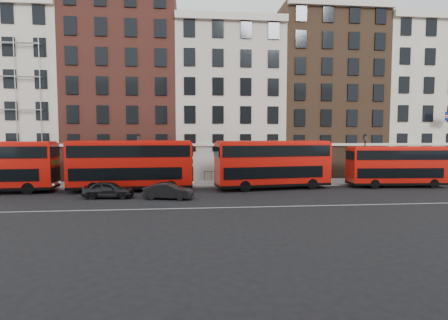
{
  "coord_description": "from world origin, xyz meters",
  "views": [
    {
      "loc": [
        -4.9,
        -27.05,
        5.25
      ],
      "look_at": [
        -1.71,
        5.0,
        3.0
      ],
      "focal_mm": 28.0,
      "sensor_mm": 36.0,
      "label": 1
    }
  ],
  "objects": [
    {
      "name": "ground",
      "position": [
        0.0,
        0.0,
        0.0
      ],
      "size": [
        120.0,
        120.0,
        0.0
      ],
      "primitive_type": "plane",
      "color": "black",
      "rests_on": "ground"
    },
    {
      "name": "building_terrace",
      "position": [
        -0.31,
        17.88,
        10.24
      ],
      "size": [
        64.0,
        11.95,
        22.0
      ],
      "color": "#B2AA9A",
      "rests_on": "ground"
    },
    {
      "name": "iron_railings",
      "position": [
        0.0,
        12.7,
        0.65
      ],
      "size": [
        6.6,
        0.06,
        1.0
      ],
      "primitive_type": null,
      "color": "black",
      "rests_on": "pavement"
    },
    {
      "name": "car_front",
      "position": [
        -6.66,
        1.94,
        0.67
      ],
      "size": [
        4.27,
        2.3,
        1.33
      ],
      "primitive_type": "imported",
      "rotation": [
        0.0,
        0.0,
        1.34
      ],
      "color": "black",
      "rests_on": "ground"
    },
    {
      "name": "car_rear",
      "position": [
        -11.69,
        2.89,
        0.71
      ],
      "size": [
        4.29,
        1.96,
        1.43
      ],
      "primitive_type": "imported",
      "rotation": [
        0.0,
        0.0,
        1.5
      ],
      "color": "#232326",
      "rests_on": "ground"
    },
    {
      "name": "bus_c",
      "position": [
        3.23,
        6.47,
        2.55
      ],
      "size": [
        11.55,
        4.17,
        4.75
      ],
      "rotation": [
        0.0,
        0.0,
        0.13
      ],
      "color": "red",
      "rests_on": "ground"
    },
    {
      "name": "bus_b",
      "position": [
        -10.37,
        6.47,
        2.57
      ],
      "size": [
        11.52,
        3.29,
        4.79
      ],
      "rotation": [
        0.0,
        0.0,
        0.05
      ],
      "color": "red",
      "rests_on": "ground"
    },
    {
      "name": "kerb",
      "position": [
        0.0,
        8.0,
        0.08
      ],
      "size": [
        80.0,
        0.3,
        0.16
      ],
      "primitive_type": "cube",
      "color": "gray",
      "rests_on": "ground"
    },
    {
      "name": "bus_d",
      "position": [
        16.19,
        6.48,
        2.24
      ],
      "size": [
        10.05,
        2.96,
        4.17
      ],
      "rotation": [
        0.0,
        0.0,
        -0.06
      ],
      "color": "red",
      "rests_on": "ground"
    },
    {
      "name": "pavement",
      "position": [
        0.0,
        10.5,
        0.07
      ],
      "size": [
        80.0,
        5.0,
        0.15
      ],
      "primitive_type": "cube",
      "color": "gray",
      "rests_on": "ground"
    },
    {
      "name": "road_centre_line",
      "position": [
        0.0,
        -2.0,
        0.01
      ],
      "size": [
        70.0,
        0.12,
        0.01
      ],
      "primitive_type": "cube",
      "color": "white",
      "rests_on": "ground"
    },
    {
      "name": "lamp_post_right",
      "position": [
        13.98,
        8.89,
        3.08
      ],
      "size": [
        0.44,
        0.44,
        5.33
      ],
      "color": "black",
      "rests_on": "pavement"
    },
    {
      "name": "lamp_post_left",
      "position": [
        -9.91,
        8.45,
        3.08
      ],
      "size": [
        0.44,
        0.44,
        5.33
      ],
      "color": "black",
      "rests_on": "pavement"
    }
  ]
}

